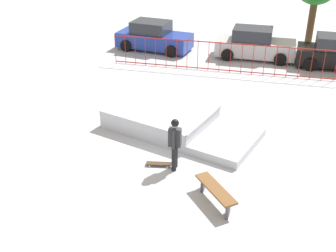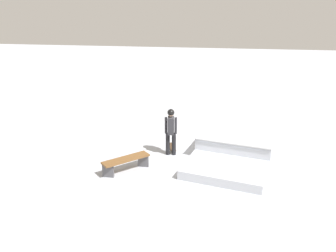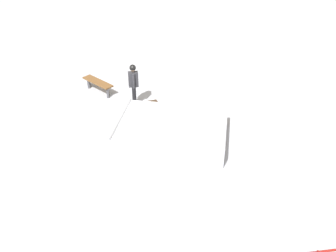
{
  "view_description": "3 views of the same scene",
  "coord_description": "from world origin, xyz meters",
  "px_view_note": "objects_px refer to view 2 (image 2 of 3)",
  "views": [
    {
      "loc": [
        3.47,
        -12.01,
        7.32
      ],
      "look_at": [
        -0.31,
        -0.58,
        0.9
      ],
      "focal_mm": 44.71,
      "sensor_mm": 36.0,
      "label": 1
    },
    {
      "loc": [
        11.86,
        0.1,
        5.32
      ],
      "look_at": [
        -0.02,
        -1.72,
        1.0
      ],
      "focal_mm": 37.72,
      "sensor_mm": 36.0,
      "label": 2
    },
    {
      "loc": [
        -0.32,
        11.42,
        7.32
      ],
      "look_at": [
        -0.95,
        1.03,
        0.6
      ],
      "focal_mm": 39.38,
      "sensor_mm": 36.0,
      "label": 3
    }
  ],
  "objects_px": {
    "skateboard": "(172,147)",
    "skater": "(171,128)",
    "skate_ramp": "(239,141)",
    "park_bench": "(126,162)"
  },
  "relations": [
    {
      "from": "skateboard",
      "to": "skater",
      "type": "bearing_deg",
      "value": -12.72
    },
    {
      "from": "skate_ramp",
      "to": "skateboard",
      "type": "relative_size",
      "value": 7.09
    },
    {
      "from": "skater",
      "to": "skateboard",
      "type": "distance_m",
      "value": 1.07
    },
    {
      "from": "skateboard",
      "to": "park_bench",
      "type": "xyz_separation_m",
      "value": [
        2.08,
        -1.23,
        0.28
      ]
    },
    {
      "from": "skateboard",
      "to": "park_bench",
      "type": "relative_size",
      "value": 0.58
    },
    {
      "from": "skate_ramp",
      "to": "park_bench",
      "type": "relative_size",
      "value": 4.09
    },
    {
      "from": "skater",
      "to": "skateboard",
      "type": "height_order",
      "value": "skater"
    },
    {
      "from": "skater",
      "to": "park_bench",
      "type": "distance_m",
      "value": 2.1
    },
    {
      "from": "skate_ramp",
      "to": "park_bench",
      "type": "distance_m",
      "value": 4.43
    },
    {
      "from": "skater",
      "to": "park_bench",
      "type": "relative_size",
      "value": 1.21
    }
  ]
}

